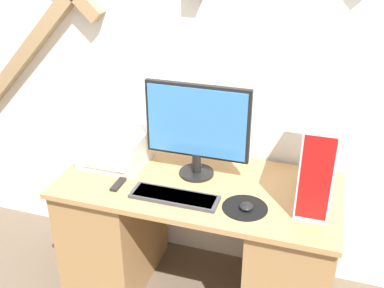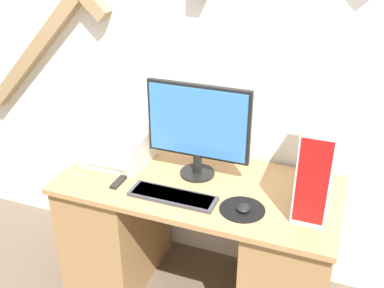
{
  "view_description": "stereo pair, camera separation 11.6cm",
  "coord_description": "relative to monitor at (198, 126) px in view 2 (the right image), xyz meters",
  "views": [
    {
      "loc": [
        0.58,
        -1.58,
        2.03
      ],
      "look_at": [
        -0.04,
        0.35,
        1.0
      ],
      "focal_mm": 42.0,
      "sensor_mm": 36.0,
      "label": 1
    },
    {
      "loc": [
        0.69,
        -1.54,
        2.03
      ],
      "look_at": [
        -0.04,
        0.35,
        1.0
      ],
      "focal_mm": 42.0,
      "sensor_mm": 36.0,
      "label": 2
    }
  ],
  "objects": [
    {
      "name": "wall_back",
      "position": [
        0.02,
        0.32,
        0.31
      ],
      "size": [
        6.4,
        0.13,
        2.75
      ],
      "color": "white",
      "rests_on": "ground_plane"
    },
    {
      "name": "desk",
      "position": [
        0.04,
        -0.08,
        -0.66
      ],
      "size": [
        1.47,
        0.7,
        0.77
      ],
      "color": "tan",
      "rests_on": "ground_plane"
    },
    {
      "name": "keyboard",
      "position": [
        -0.03,
        -0.26,
        -0.28
      ],
      "size": [
        0.44,
        0.14,
        0.02
      ],
      "color": "#3D3D42",
      "rests_on": "desk"
    },
    {
      "name": "computer_tower",
      "position": [
        0.62,
        -0.07,
        -0.06
      ],
      "size": [
        0.15,
        0.39,
        0.46
      ],
      "color": "white",
      "rests_on": "desk"
    },
    {
      "name": "monitor",
      "position": [
        0.0,
        0.0,
        0.0
      ],
      "size": [
        0.56,
        0.19,
        0.51
      ],
      "color": "black",
      "rests_on": "desk"
    },
    {
      "name": "remote_control",
      "position": [
        -0.35,
        -0.24,
        -0.28
      ],
      "size": [
        0.04,
        0.12,
        0.02
      ],
      "color": "black",
      "rests_on": "desk"
    },
    {
      "name": "printer",
      "position": [
        -0.48,
        -0.01,
        -0.2
      ],
      "size": [
        0.35,
        0.31,
        0.18
      ],
      "color": "beige",
      "rests_on": "desk"
    },
    {
      "name": "mouse",
      "position": [
        0.33,
        -0.25,
        -0.27
      ],
      "size": [
        0.06,
        0.07,
        0.03
      ],
      "color": "black",
      "rests_on": "mousepad"
    },
    {
      "name": "mousepad",
      "position": [
        0.32,
        -0.24,
        -0.29
      ],
      "size": [
        0.22,
        0.22,
        0.0
      ],
      "color": "black",
      "rests_on": "desk"
    }
  ]
}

